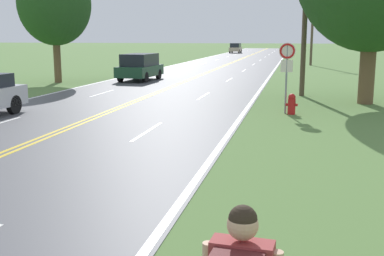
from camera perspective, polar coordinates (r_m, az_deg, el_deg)
The scene contains 6 objects.
fire_hydrant at distance 18.18m, azimuth 11.73°, elevation 2.82°, with size 0.44×0.28×0.77m.
traffic_sign at distance 18.20m, azimuth 11.19°, elevation 7.87°, with size 0.60×0.10×2.62m.
utility_pole_far at distance 49.56m, azimuth 14.10°, elevation 12.24°, with size 1.80×0.24×8.38m.
tree_mid_treeline at distance 31.33m, azimuth -16.00°, elevation 14.00°, with size 4.43×4.43×7.37m.
car_dark_green_van_approaching at distance 31.64m, azimuth -6.19°, elevation 7.25°, with size 2.06×4.21×1.74m.
car_champagne_hatchback_mid_near at distance 84.09m, azimuth 5.18°, elevation 9.44°, with size 1.90×3.57×1.67m.
Camera 1 is at (6.97, 2.82, 2.85)m, focal length 45.00 mm.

